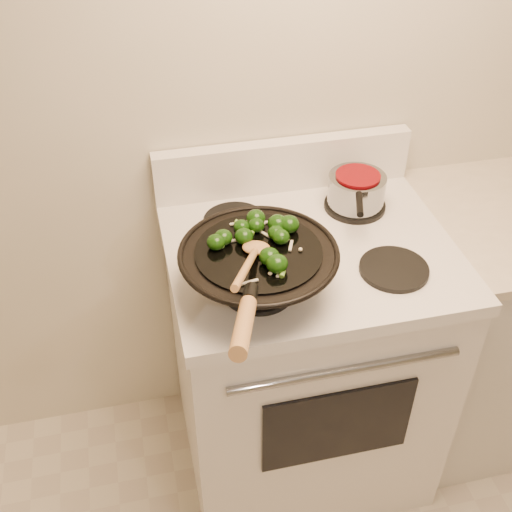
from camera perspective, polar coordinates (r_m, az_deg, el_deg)
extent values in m
plane|color=beige|center=(1.88, 6.69, 16.87)|extent=(3.50, 0.00, 3.50)
cube|color=white|center=(2.08, 4.15, -9.60)|extent=(0.76, 0.64, 0.88)
cube|color=white|center=(1.76, 4.83, 0.38)|extent=(0.78, 0.66, 0.04)
cube|color=white|center=(1.94, 2.44, 8.07)|extent=(0.78, 0.05, 0.16)
cylinder|color=gray|center=(1.62, 7.97, -10.05)|extent=(0.60, 0.02, 0.02)
cube|color=black|center=(1.80, 7.27, -14.76)|extent=(0.42, 0.01, 0.28)
cylinder|color=black|center=(1.60, 0.22, -3.00)|extent=(0.18, 0.18, 0.01)
cylinder|color=black|center=(1.70, 12.16, -1.14)|extent=(0.18, 0.18, 0.01)
cylinder|color=black|center=(1.83, -1.89, 3.12)|extent=(0.18, 0.18, 0.01)
cylinder|color=black|center=(1.91, 8.76, 4.48)|extent=(0.18, 0.18, 0.01)
cube|color=silver|center=(2.38, 21.77, -5.40)|extent=(0.81, 0.60, 0.88)
torus|color=black|center=(1.52, 0.23, 0.30)|extent=(0.39, 0.39, 0.01)
cylinder|color=black|center=(1.52, 0.23, 0.38)|extent=(0.31, 0.31, 0.01)
cylinder|color=black|center=(1.32, -0.53, -3.44)|extent=(0.05, 0.07, 0.05)
cylinder|color=#B07C45|center=(1.20, -1.12, -6.29)|extent=(0.09, 0.20, 0.09)
ellipsoid|color=black|center=(1.57, 1.94, 2.92)|extent=(0.05, 0.05, 0.04)
cylinder|color=#477E2D|center=(1.59, 2.46, 2.58)|extent=(0.02, 0.02, 0.02)
ellipsoid|color=black|center=(1.53, -1.07, 1.77)|extent=(0.05, 0.05, 0.04)
ellipsoid|color=black|center=(1.45, 1.87, -0.68)|extent=(0.05, 0.05, 0.04)
ellipsoid|color=black|center=(1.57, 0.02, 2.75)|extent=(0.04, 0.04, 0.04)
cylinder|color=#477E2D|center=(1.58, 0.46, 2.50)|extent=(0.02, 0.02, 0.02)
ellipsoid|color=black|center=(1.57, -1.29, 2.62)|extent=(0.04, 0.04, 0.03)
ellipsoid|color=black|center=(1.59, -0.01, 3.41)|extent=(0.05, 0.05, 0.04)
ellipsoid|color=black|center=(1.53, 2.23, 1.72)|extent=(0.04, 0.04, 0.04)
cylinder|color=#477E2D|center=(1.54, 2.68, 1.45)|extent=(0.02, 0.02, 0.02)
ellipsoid|color=black|center=(1.57, 2.96, 2.84)|extent=(0.05, 0.05, 0.04)
ellipsoid|color=black|center=(1.53, -2.93, 1.67)|extent=(0.04, 0.04, 0.04)
ellipsoid|color=black|center=(1.52, -3.59, 1.24)|extent=(0.04, 0.04, 0.04)
cylinder|color=#477E2D|center=(1.53, -3.08, 0.96)|extent=(0.01, 0.02, 0.02)
ellipsoid|color=black|center=(1.47, 1.19, -0.04)|extent=(0.05, 0.05, 0.04)
ellipsoid|color=black|center=(1.55, 1.81, 2.08)|extent=(0.04, 0.04, 0.04)
cube|color=beige|center=(1.60, -1.43, 2.97)|extent=(0.05, 0.01, 0.00)
cube|color=beige|center=(1.46, 2.21, -1.31)|extent=(0.03, 0.04, 0.00)
cube|color=beige|center=(1.57, 0.61, 2.07)|extent=(0.03, 0.05, 0.00)
cube|color=beige|center=(1.61, 0.46, 3.05)|extent=(0.05, 0.02, 0.00)
cube|color=beige|center=(1.61, -0.27, 3.07)|extent=(0.02, 0.04, 0.00)
cube|color=beige|center=(1.59, 2.09, 2.70)|extent=(0.04, 0.03, 0.00)
cube|color=beige|center=(1.53, 3.12, 0.92)|extent=(0.02, 0.04, 0.00)
cube|color=beige|center=(1.43, -0.76, -2.37)|extent=(0.05, 0.02, 0.00)
cube|color=beige|center=(1.61, 0.12, 3.14)|extent=(0.04, 0.04, 0.00)
cube|color=beige|center=(1.55, -1.61, 1.45)|extent=(0.04, 0.01, 0.00)
cylinder|color=#649A31|center=(1.59, -1.52, 2.93)|extent=(0.02, 0.03, 0.02)
cylinder|color=#649A31|center=(1.59, -0.63, 2.86)|extent=(0.03, 0.02, 0.02)
cylinder|color=#649A31|center=(1.44, 2.37, -1.55)|extent=(0.02, 0.03, 0.02)
cylinder|color=#649A31|center=(1.58, -1.73, 2.56)|extent=(0.03, 0.03, 0.01)
cylinder|color=#649A31|center=(1.57, -0.34, 2.18)|extent=(0.03, 0.02, 0.02)
cylinder|color=#649A31|center=(1.58, 2.84, 2.43)|extent=(0.03, 0.03, 0.01)
sphere|color=beige|center=(1.57, 2.65, 2.11)|extent=(0.01, 0.01, 0.01)
sphere|color=beige|center=(1.53, -3.16, 0.93)|extent=(0.01, 0.01, 0.01)
sphere|color=beige|center=(1.45, 1.26, -1.55)|extent=(0.01, 0.01, 0.01)
sphere|color=beige|center=(1.52, 3.97, 0.58)|extent=(0.01, 0.01, 0.01)
ellipsoid|color=#B07C45|center=(1.51, 0.03, 0.74)|extent=(0.08, 0.07, 0.02)
cylinder|color=#B07C45|center=(1.37, -0.89, -1.06)|extent=(0.11, 0.25, 0.12)
cylinder|color=gray|center=(1.89, 8.92, 5.81)|extent=(0.17, 0.17, 0.09)
cylinder|color=#690509|center=(1.86, 9.06, 7.07)|extent=(0.13, 0.13, 0.01)
cylinder|color=black|center=(1.75, 9.19, 4.58)|extent=(0.05, 0.10, 0.02)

